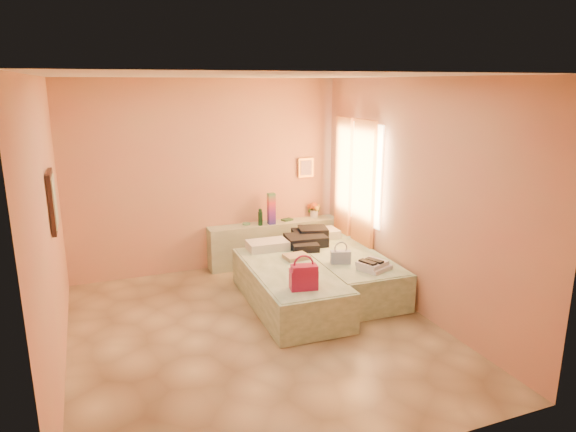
% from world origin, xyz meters
% --- Properties ---
extents(ground, '(4.50, 4.50, 0.00)m').
position_xyz_m(ground, '(0.00, 0.00, 0.00)').
color(ground, tan).
rests_on(ground, ground).
extents(room_walls, '(4.02, 4.51, 2.81)m').
position_xyz_m(room_walls, '(0.21, 0.57, 1.79)').
color(room_walls, tan).
rests_on(room_walls, ground).
extents(headboard_ledge, '(2.05, 0.30, 0.65)m').
position_xyz_m(headboard_ledge, '(0.98, 2.10, 0.33)').
color(headboard_ledge, '#ABB997').
rests_on(headboard_ledge, ground).
extents(bed_left, '(0.96, 2.03, 0.50)m').
position_xyz_m(bed_left, '(0.60, 0.54, 0.25)').
color(bed_left, beige).
rests_on(bed_left, ground).
extents(bed_right, '(0.96, 2.03, 0.50)m').
position_xyz_m(bed_right, '(1.50, 0.78, 0.25)').
color(bed_right, beige).
rests_on(bed_right, ground).
extents(water_bottle, '(0.08, 0.08, 0.24)m').
position_xyz_m(water_bottle, '(0.73, 2.03, 0.77)').
color(water_bottle, '#163E26').
rests_on(water_bottle, headboard_ledge).
extents(rainbow_box, '(0.11, 0.11, 0.48)m').
position_xyz_m(rainbow_box, '(0.91, 2.04, 0.89)').
color(rainbow_box, '#9C133B').
rests_on(rainbow_box, headboard_ledge).
extents(small_dish, '(0.13, 0.13, 0.03)m').
position_xyz_m(small_dish, '(0.54, 2.14, 0.66)').
color(small_dish, '#4E8F6C').
rests_on(small_dish, headboard_ledge).
extents(green_book, '(0.19, 0.16, 0.03)m').
position_xyz_m(green_book, '(1.21, 2.14, 0.66)').
color(green_book, '#284C2F').
rests_on(green_book, headboard_ledge).
extents(flower_vase, '(0.28, 0.28, 0.28)m').
position_xyz_m(flower_vase, '(1.68, 2.17, 0.79)').
color(flower_vase, silver).
rests_on(flower_vase, headboard_ledge).
extents(magenta_handbag, '(0.33, 0.22, 0.28)m').
position_xyz_m(magenta_handbag, '(0.51, -0.13, 0.64)').
color(magenta_handbag, '#9C133B').
rests_on(magenta_handbag, bed_left).
extents(khaki_garment, '(0.32, 0.27, 0.05)m').
position_xyz_m(khaki_garment, '(0.82, 0.84, 0.53)').
color(khaki_garment, tan).
rests_on(khaki_garment, bed_left).
extents(clothes_pile, '(0.69, 0.69, 0.18)m').
position_xyz_m(clothes_pile, '(1.22, 1.32, 0.59)').
color(clothes_pile, black).
rests_on(clothes_pile, bed_right).
extents(blue_handbag, '(0.27, 0.18, 0.16)m').
position_xyz_m(blue_handbag, '(1.28, 0.47, 0.58)').
color(blue_handbag, '#3B568F').
rests_on(blue_handbag, bed_right).
extents(towel_stack, '(0.44, 0.41, 0.10)m').
position_xyz_m(towel_stack, '(1.57, 0.11, 0.55)').
color(towel_stack, silver).
rests_on(towel_stack, bed_right).
extents(sandal_pair, '(0.24, 0.27, 0.02)m').
position_xyz_m(sandal_pair, '(1.51, 0.10, 0.61)').
color(sandal_pair, black).
rests_on(sandal_pair, towel_stack).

